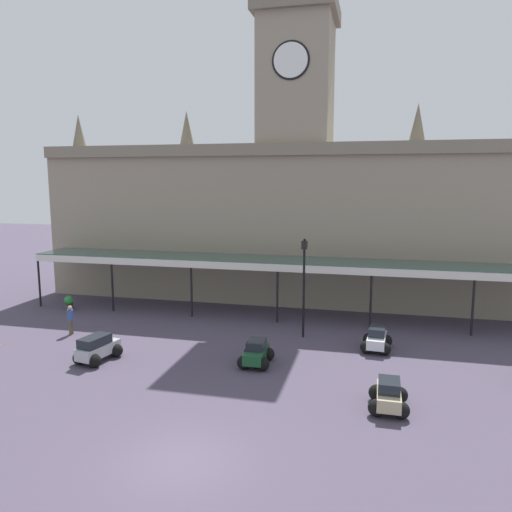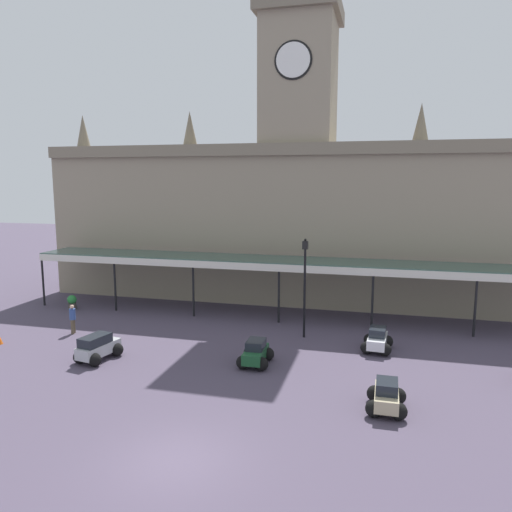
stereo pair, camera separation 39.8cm
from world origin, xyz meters
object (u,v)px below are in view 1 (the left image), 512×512
at_px(planter_near_kerb, 69,303).
at_px(victorian_lamppost, 304,277).
at_px(car_white_sedan, 377,340).
at_px(pedestrian_crossing_forecourt, 71,319).
at_px(car_green_sedan, 256,354).
at_px(car_silver_estate, 97,350).
at_px(car_beige_sedan, 389,397).

bearing_deg(planter_near_kerb, victorian_lamppost, -7.23).
xyz_separation_m(car_white_sedan, pedestrian_crossing_forecourt, (-16.79, -1.41, 0.41)).
xyz_separation_m(car_green_sedan, car_silver_estate, (-7.56, -1.31, 0.06)).
xyz_separation_m(car_silver_estate, victorian_lamppost, (9.13, 5.96, 2.82)).
distance_m(car_green_sedan, car_silver_estate, 7.68).
bearing_deg(car_beige_sedan, car_white_sedan, 93.75).
xyz_separation_m(car_silver_estate, pedestrian_crossing_forecourt, (-3.69, 3.35, 0.34)).
bearing_deg(car_white_sedan, car_silver_estate, -160.06).
bearing_deg(pedestrian_crossing_forecourt, victorian_lamppost, 11.53).
bearing_deg(car_silver_estate, victorian_lamppost, 33.14).
bearing_deg(pedestrian_crossing_forecourt, car_green_sedan, -10.25).
bearing_deg(car_beige_sedan, car_silver_estate, 171.66).
xyz_separation_m(pedestrian_crossing_forecourt, victorian_lamppost, (12.82, 2.61, 2.48)).
distance_m(car_beige_sedan, planter_near_kerb, 22.81).
xyz_separation_m(car_green_sedan, victorian_lamppost, (1.57, 4.65, 2.88)).
xyz_separation_m(car_white_sedan, victorian_lamppost, (-3.97, 1.21, 2.88)).
distance_m(car_beige_sedan, pedestrian_crossing_forecourt, 18.04).
bearing_deg(car_green_sedan, planter_near_kerb, 155.28).
relative_size(car_white_sedan, planter_near_kerb, 2.20).
bearing_deg(car_green_sedan, car_white_sedan, 31.84).
distance_m(car_white_sedan, victorian_lamppost, 5.05).
relative_size(car_beige_sedan, car_silver_estate, 0.86).
xyz_separation_m(car_green_sedan, pedestrian_crossing_forecourt, (-11.25, 2.03, 0.41)).
distance_m(car_white_sedan, planter_near_kerb, 20.33).
height_order(victorian_lamppost, planter_near_kerb, victorian_lamppost).
height_order(car_beige_sedan, car_white_sedan, same).
relative_size(car_silver_estate, planter_near_kerb, 2.48).
xyz_separation_m(car_white_sedan, planter_near_kerb, (-20.07, 3.25, -0.01)).
height_order(car_silver_estate, victorian_lamppost, victorian_lamppost).
bearing_deg(victorian_lamppost, planter_near_kerb, 172.77).
xyz_separation_m(car_white_sedan, car_silver_estate, (-13.10, -4.75, 0.06)).
relative_size(victorian_lamppost, planter_near_kerb, 5.75).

